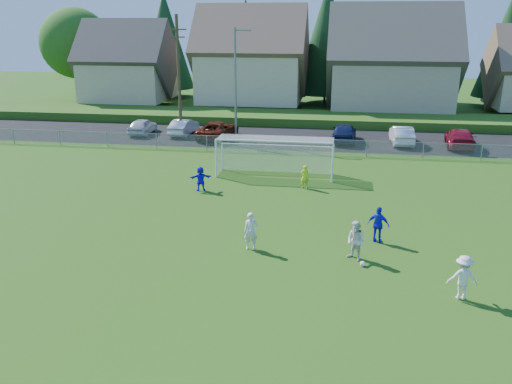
% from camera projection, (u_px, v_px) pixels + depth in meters
% --- Properties ---
extents(ground, '(160.00, 160.00, 0.00)m').
position_uv_depth(ground, '(222.00, 294.00, 19.87)').
color(ground, '#193D0C').
rests_on(ground, ground).
extents(asphalt_lot, '(60.00, 60.00, 0.00)m').
position_uv_depth(asphalt_lot, '(292.00, 138.00, 45.74)').
color(asphalt_lot, black).
rests_on(asphalt_lot, ground).
extents(grass_embankment, '(70.00, 6.00, 0.80)m').
position_uv_depth(grass_embankment, '(299.00, 118.00, 52.67)').
color(grass_embankment, '#1E420F').
rests_on(grass_embankment, ground).
extents(soccer_ball, '(0.22, 0.22, 0.22)m').
position_uv_depth(soccer_ball, '(363.00, 264.00, 22.06)').
color(soccer_ball, white).
rests_on(soccer_ball, ground).
extents(player_white_a, '(0.66, 0.48, 1.67)m').
position_uv_depth(player_white_a, '(251.00, 231.00, 23.50)').
color(player_white_a, silver).
rests_on(player_white_a, ground).
extents(player_white_b, '(1.04, 1.01, 1.69)m').
position_uv_depth(player_white_b, '(356.00, 241.00, 22.45)').
color(player_white_b, silver).
rests_on(player_white_b, ground).
extents(player_white_c, '(1.11, 0.68, 1.67)m').
position_uv_depth(player_white_c, '(463.00, 277.00, 19.31)').
color(player_white_c, silver).
rests_on(player_white_c, ground).
extents(player_blue_a, '(1.06, 0.69, 1.67)m').
position_uv_depth(player_blue_a, '(378.00, 225.00, 24.26)').
color(player_blue_a, '#1619CF').
rests_on(player_blue_a, ground).
extents(player_blue_b, '(1.40, 0.90, 1.45)m').
position_uv_depth(player_blue_b, '(201.00, 179.00, 31.64)').
color(player_blue_b, '#1619CF').
rests_on(player_blue_b, ground).
extents(goalkeeper, '(0.54, 0.38, 1.41)m').
position_uv_depth(goalkeeper, '(305.00, 177.00, 32.06)').
color(goalkeeper, '#C5E21A').
rests_on(goalkeeper, ground).
extents(car_a, '(1.62, 4.01, 1.37)m').
position_uv_depth(car_a, '(143.00, 126.00, 47.23)').
color(car_a, silver).
rests_on(car_a, ground).
extents(car_b, '(1.74, 4.24, 1.37)m').
position_uv_depth(car_b, '(184.00, 127.00, 46.92)').
color(car_b, silver).
rests_on(car_b, ground).
extents(car_c, '(3.06, 5.51, 1.46)m').
position_uv_depth(car_c, '(218.00, 130.00, 45.49)').
color(car_c, '#541709').
rests_on(car_c, ground).
extents(car_e, '(2.09, 4.75, 1.59)m').
position_uv_depth(car_e, '(344.00, 132.00, 44.17)').
color(car_e, '#131C44').
rests_on(car_e, ground).
extents(car_f, '(1.69, 4.49, 1.47)m').
position_uv_depth(car_f, '(402.00, 135.00, 43.41)').
color(car_f, silver).
rests_on(car_f, ground).
extents(car_g, '(2.57, 5.23, 1.46)m').
position_uv_depth(car_g, '(460.00, 138.00, 42.34)').
color(car_g, maroon).
rests_on(car_g, ground).
extents(soccer_goal, '(7.42, 1.90, 2.50)m').
position_uv_depth(soccer_goal, '(276.00, 151.00, 34.47)').
color(soccer_goal, white).
rests_on(soccer_goal, ground).
extents(chainlink_fence, '(52.06, 0.06, 1.20)m').
position_uv_depth(chainlink_fence, '(285.00, 145.00, 40.37)').
color(chainlink_fence, gray).
rests_on(chainlink_fence, ground).
extents(streetlight, '(1.38, 0.18, 9.00)m').
position_uv_depth(streetlight, '(236.00, 81.00, 43.50)').
color(streetlight, slate).
rests_on(streetlight, ground).
extents(utility_pole, '(1.60, 0.26, 10.00)m').
position_uv_depth(utility_pole, '(179.00, 75.00, 45.10)').
color(utility_pole, '#473321').
rests_on(utility_pole, ground).
extents(houses_row, '(53.90, 11.45, 13.27)m').
position_uv_depth(houses_row, '(325.00, 41.00, 57.28)').
color(houses_row, tan).
rests_on(houses_row, ground).
extents(tree_row, '(65.98, 12.36, 13.80)m').
position_uv_depth(tree_row, '(319.00, 43.00, 63.45)').
color(tree_row, '#382616').
rests_on(tree_row, ground).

